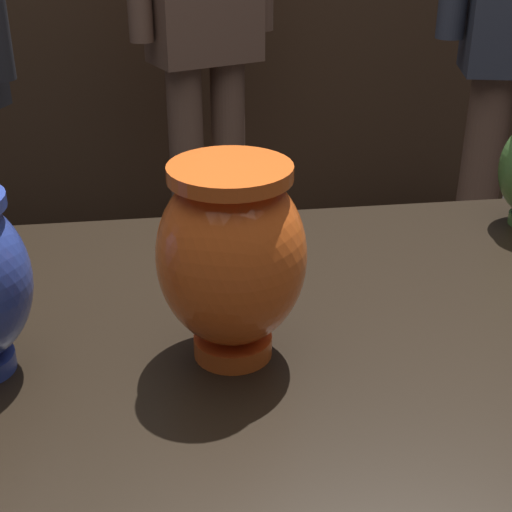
{
  "coord_description": "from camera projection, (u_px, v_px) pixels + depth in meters",
  "views": [
    {
      "loc": [
        -0.12,
        -0.68,
        1.23
      ],
      "look_at": [
        -0.03,
        -0.02,
        0.9
      ],
      "focal_mm": 51.35,
      "sensor_mm": 36.0,
      "label": 1
    }
  ],
  "objects": [
    {
      "name": "back_display_shelf",
      "position": [
        186.0,
        98.0,
        2.9
      ],
      "size": [
        2.6,
        0.4,
        0.99
      ],
      "color": "#422D1E",
      "rests_on": "ground_plane"
    },
    {
      "name": "vase_centerpiece",
      "position": [
        231.0,
        256.0,
        0.72
      ],
      "size": [
        0.15,
        0.15,
        0.21
      ],
      "color": "#E55B1E",
      "rests_on": "display_plinth"
    },
    {
      "name": "visitor_center_back",
      "position": [
        204.0,
        13.0,
        2.17
      ],
      "size": [
        0.44,
        0.28,
        1.55
      ],
      "rotation": [
        0.0,
        0.0,
        3.52
      ],
      "color": "brown",
      "rests_on": "ground_plane"
    }
  ]
}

